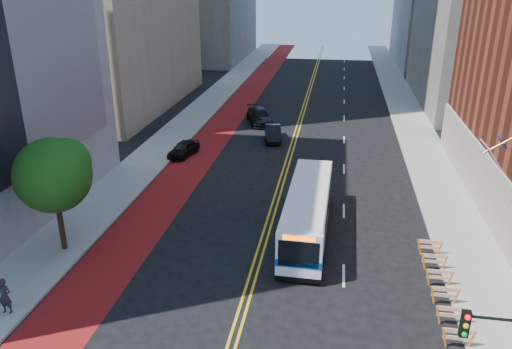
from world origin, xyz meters
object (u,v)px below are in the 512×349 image
at_px(car_a, 184,149).
at_px(car_b, 273,133).
at_px(transit_bus, 308,211).
at_px(car_c, 259,116).
at_px(street_tree, 54,172).
at_px(pedestrian, 5,296).

relative_size(car_a, car_b, 0.89).
height_order(transit_bus, car_c, transit_bus).
height_order(car_a, car_b, car_b).
bearing_deg(car_c, car_b, -88.20).
bearing_deg(car_a, transit_bus, -34.39).
relative_size(car_a, car_c, 0.72).
xyz_separation_m(street_tree, pedestrian, (0.36, -6.01, -3.86)).
bearing_deg(street_tree, car_c, 76.32).
bearing_deg(car_c, car_a, -133.27).
bearing_deg(pedestrian, car_c, 75.62).
xyz_separation_m(car_c, pedestrian, (-6.55, -34.40, 0.27)).
relative_size(street_tree, transit_bus, 0.60).
bearing_deg(car_b, transit_bus, -86.37).
distance_m(car_a, pedestrian, 23.05).
xyz_separation_m(street_tree, car_b, (9.16, 22.68, -4.20)).
xyz_separation_m(transit_bus, car_c, (-6.86, 24.10, -0.81)).
xyz_separation_m(car_b, car_c, (-2.25, 5.71, 0.06)).
bearing_deg(transit_bus, car_b, 105.14).
bearing_deg(car_a, car_b, 50.90).
bearing_deg(pedestrian, car_a, 82.46).
height_order(transit_bus, car_a, transit_bus).
relative_size(transit_bus, car_b, 2.56).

